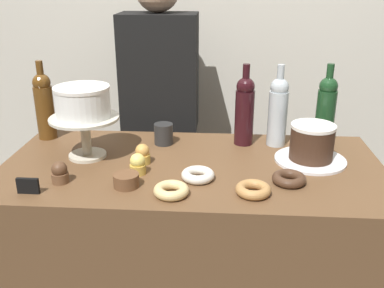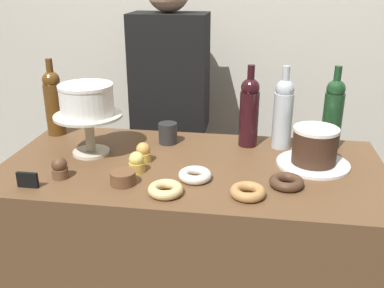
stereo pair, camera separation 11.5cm
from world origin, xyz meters
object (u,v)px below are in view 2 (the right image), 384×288
Objects in this scene: wine_bottle_green at (333,112)px; price_sign_chalkboard at (28,180)px; chocolate_round_cake at (315,145)px; cookie_stack at (123,178)px; wine_bottle_amber at (54,102)px; wine_bottle_dark_red at (249,111)px; wine_bottle_clear at (283,112)px; donut_sugar at (195,175)px; donut_maple at (248,192)px; cupcake_caramel at (143,153)px; cupcake_chocolate at (60,168)px; donut_chocolate at (287,182)px; donut_glazed at (165,190)px; cupcake_lemon at (137,163)px; barista_figure at (171,129)px; white_layer_cake at (87,99)px; cake_stand_pedestal at (89,127)px; coffee_cup_ceramic at (168,133)px.

price_sign_chalkboard is at bearing -153.21° from wine_bottle_green.
chocolate_round_cake reaches higher than cookie_stack.
wine_bottle_amber is at bearing -179.13° from wine_bottle_green.
wine_bottle_dark_red is at bearing 145.61° from chocolate_round_cake.
wine_bottle_clear is (-0.11, 0.16, 0.07)m from chocolate_round_cake.
chocolate_round_cake is 0.45m from donut_sugar.
wine_bottle_green reaches higher than donut_maple.
cupcake_chocolate is (-0.24, -0.17, 0.00)m from cupcake_caramel.
chocolate_round_cake is at bearing 15.43° from cupcake_chocolate.
wine_bottle_dark_red is 2.91× the size of donut_chocolate.
donut_glazed is at bearing -17.79° from cookie_stack.
cupcake_caramel is at bearing -148.61° from wine_bottle_dark_red.
cupcake_chocolate is 0.11m from price_sign_chalkboard.
barista_figure is at bearing 91.30° from cupcake_lemon.
cupcake_lemon reaches higher than donut_chocolate.
cookie_stack is (-0.63, -0.25, -0.05)m from chocolate_round_cake.
cupcake_chocolate is 0.76m from donut_chocolate.
white_layer_cake is at bearing 141.07° from donut_glazed.
donut_maple is at bearing -63.40° from barista_figure.
price_sign_chalkboard is at bearing -131.28° from cupcake_chocolate.
white_layer_cake is 0.13× the size of barista_figure.
barista_figure reaches higher than price_sign_chalkboard.
donut_glazed is 1.33× the size of cookie_stack.
wine_bottle_green is at bearing 24.50° from cupcake_chocolate.
white_layer_cake is at bearing 130.27° from cookie_stack.
chocolate_round_cake is at bearing 24.25° from donut_sugar.
donut_glazed is 0.14m from donut_sugar.
donut_chocolate is at bearing -118.67° from chocolate_round_cake.
donut_glazed is at bearing -39.35° from wine_bottle_amber.
wine_bottle_dark_red is (-0.32, -0.03, 0.00)m from wine_bottle_green.
donut_glazed is 1.00× the size of donut_sugar.
donut_glazed is (-0.56, -0.49, -0.13)m from wine_bottle_green.
white_layer_cake is at bearing -163.11° from wine_bottle_dark_red.
chocolate_round_cake reaches higher than donut_maple.
cake_stand_pedestal is at bearing 130.27° from cookie_stack.
donut_maple is at bearing -129.27° from chocolate_round_cake.
coffee_cup_ceramic is at bearing 144.53° from donut_chocolate.
cupcake_lemon is at bearing 19.32° from cupcake_chocolate.
donut_chocolate is 1.60× the size of price_sign_chalkboard.
wine_bottle_clear and wine_bottle_green have the same top height.
donut_chocolate is (0.51, -0.13, -0.02)m from cupcake_caramel.
cake_stand_pedestal is at bearing 83.45° from cupcake_chocolate.
wine_bottle_green is at bearing 26.22° from cupcake_lemon.
cake_stand_pedestal is 0.47m from donut_sugar.
cupcake_lemon is 0.21m from donut_sugar.
white_layer_cake is 2.36× the size of coffee_cup_ceramic.
coffee_cup_ceramic is at bearing -4.27° from wine_bottle_amber.
cookie_stack is at bearing -133.50° from wine_bottle_dark_red.
donut_maple is (-0.12, -0.44, -0.13)m from wine_bottle_clear.
cupcake_caramel is 0.24m from donut_sugar.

